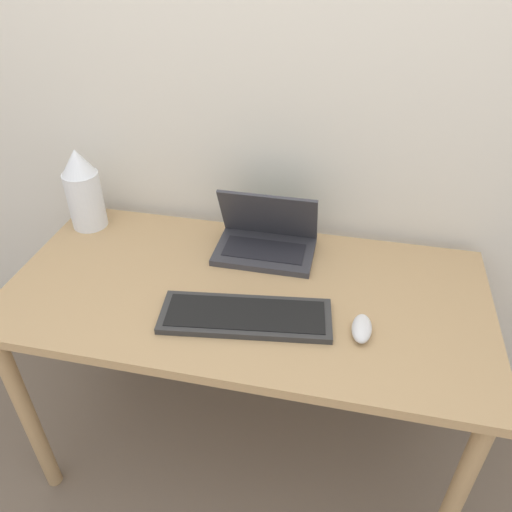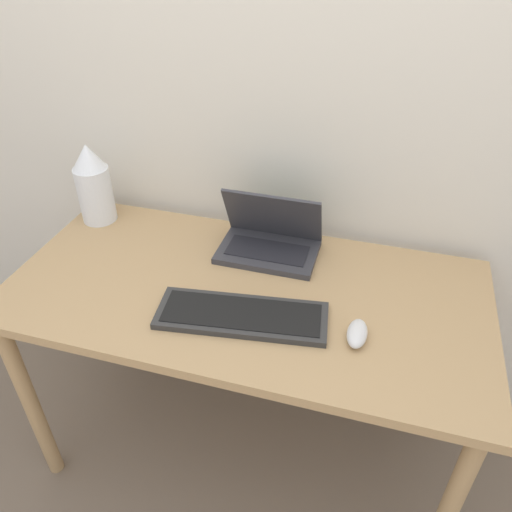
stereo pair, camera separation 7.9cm
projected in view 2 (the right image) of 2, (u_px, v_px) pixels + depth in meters
name	position (u px, v px, depth m)	size (l,w,h in m)	color
wall_back	(283.00, 81.00, 1.49)	(6.00, 0.05, 2.50)	silver
desk	(245.00, 312.00, 1.51)	(1.40, 0.68, 0.77)	tan
laptop	(270.00, 239.00, 1.58)	(0.31, 0.20, 0.20)	#333338
keyboard	(242.00, 315.00, 1.35)	(0.48, 0.22, 0.02)	#2D2D2D
mouse	(357.00, 333.00, 1.28)	(0.05, 0.10, 0.04)	silver
vase	(93.00, 184.00, 1.69)	(0.12, 0.12, 0.28)	white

